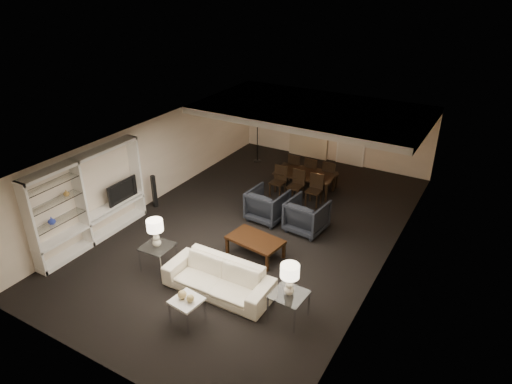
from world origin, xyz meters
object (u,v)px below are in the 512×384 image
at_px(marble_table, 187,311).
at_px(dining_table, 304,183).
at_px(sofa, 218,278).
at_px(coffee_table, 255,247).
at_px(chair_nm, 295,186).
at_px(vase_blue, 52,221).
at_px(chair_nr, 314,190).
at_px(table_lamp_left, 156,233).
at_px(chair_fr, 330,175).
at_px(table_lamp_right, 290,280).
at_px(chair_fl, 296,167).
at_px(television, 120,190).
at_px(side_table_left, 158,257).
at_px(floor_speaker, 154,191).
at_px(floor_lamp, 257,136).
at_px(armchair_right, 307,216).
at_px(side_table_right, 288,306).
at_px(armchair_left, 267,205).
at_px(chair_nl, 278,182).
at_px(pendant_light, 321,127).
at_px(chair_fm, 313,171).
at_px(vase_amber, 66,193).

relative_size(marble_table, dining_table, 0.30).
relative_size(sofa, coffee_table, 1.82).
relative_size(dining_table, chair_nm, 1.92).
height_order(sofa, vase_blue, vase_blue).
height_order(vase_blue, chair_nr, vase_blue).
bearing_deg(coffee_table, table_lamp_left, -136.74).
bearing_deg(chair_fr, marble_table, 88.90).
xyz_separation_m(table_lamp_right, chair_fl, (-2.72, 6.03, -0.49)).
relative_size(television, vase_blue, 5.42).
distance_m(sofa, side_table_left, 1.70).
bearing_deg(television, floor_speaker, -3.82).
xyz_separation_m(dining_table, floor_lamp, (-2.52, 1.43, 0.63)).
distance_m(armchair_right, side_table_right, 3.48).
height_order(armchair_left, vase_blue, vase_blue).
height_order(vase_blue, chair_nl, vase_blue).
relative_size(television, chair_fl, 1.04).
relative_size(pendant_light, armchair_left, 0.52).
bearing_deg(vase_blue, chair_fm, 63.40).
height_order(marble_table, chair_fr, chair_fr).
xyz_separation_m(coffee_table, vase_amber, (-3.94, -2.08, 1.40)).
xyz_separation_m(floor_speaker, chair_nm, (3.41, 2.43, -0.02)).
relative_size(floor_speaker, chair_nm, 1.04).
distance_m(side_table_right, chair_fm, 6.40).
xyz_separation_m(vase_amber, floor_lamp, (1.00, 7.29, -0.68)).
bearing_deg(table_lamp_right, chair_nl, 119.90).
height_order(armchair_right, chair_nl, chair_nl).
xyz_separation_m(side_table_right, vase_amber, (-5.64, -0.48, 1.33)).
height_order(floor_speaker, dining_table, floor_speaker).
xyz_separation_m(television, floor_lamp, (0.97, 5.70, -0.08)).
xyz_separation_m(floor_speaker, dining_table, (3.41, 3.08, -0.18)).
relative_size(armchair_right, chair_fl, 1.04).
bearing_deg(table_lamp_left, chair_nm, 74.86).
relative_size(marble_table, floor_speaker, 0.56).
height_order(table_lamp_right, vase_amber, vase_amber).
relative_size(side_table_left, dining_table, 0.36).
height_order(side_table_right, chair_nl, chair_nl).
height_order(marble_table, floor_lamp, floor_lamp).
xyz_separation_m(table_lamp_right, chair_nm, (-2.12, 4.73, -0.49)).
bearing_deg(table_lamp_right, table_lamp_left, 180.00).
height_order(table_lamp_right, chair_fr, table_lamp_right).
xyz_separation_m(table_lamp_left, vase_blue, (-2.24, -1.00, 0.18)).
height_order(table_lamp_right, chair_nl, table_lamp_right).
bearing_deg(chair_nm, chair_fm, 93.78).
bearing_deg(side_table_right, chair_fr, 104.15).
relative_size(coffee_table, armchair_left, 1.34).
distance_m(floor_speaker, chair_fl, 4.67).
distance_m(side_table_left, chair_nr, 5.09).
xyz_separation_m(sofa, chair_nm, (-0.42, 4.73, 0.12)).
distance_m(armchair_right, chair_nl, 2.16).
bearing_deg(chair_nr, television, -139.64).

